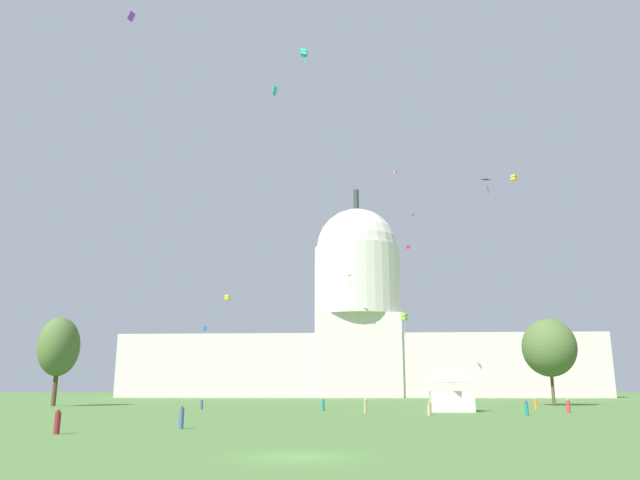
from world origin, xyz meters
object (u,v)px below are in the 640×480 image
(kite_black_high, at_px, (488,181))
(kite_turquoise_high, at_px, (304,53))
(person_red_mid_center, at_px, (568,406))
(kite_cyan_high, at_px, (275,91))
(kite_violet_high, at_px, (131,16))
(kite_red_high, at_px, (415,216))
(person_denim_edge_east, at_px, (202,405))
(person_teal_front_left, at_px, (526,408))
(kite_pink_high, at_px, (395,172))
(person_orange_lawn_far_right, at_px, (536,404))
(person_tan_near_tree_west, at_px, (365,406))
(event_tent, at_px, (450,387))
(person_denim_deep_crowd, at_px, (181,418))
(person_maroon_lawn_far_left, at_px, (57,422))
(kite_magenta_mid, at_px, (408,247))
(kite_blue_low, at_px, (205,329))
(kite_yellow_mid, at_px, (228,298))
(kite_gold_high, at_px, (514,178))
(capitol_building, at_px, (358,330))
(person_teal_front_right, at_px, (323,405))
(kite_green_mid, at_px, (350,278))
(tree_east_far, at_px, (549,348))
(kite_lime_low, at_px, (404,316))
(tree_west_far, at_px, (59,347))

(kite_black_high, xyz_separation_m, kite_turquoise_high, (-30.62, -31.51, 8.23))
(person_red_mid_center, xyz_separation_m, kite_cyan_high, (-34.76, -9.61, 37.43))
(kite_violet_high, xyz_separation_m, kite_red_high, (48.61, 77.86, -9.71))
(person_denim_edge_east, distance_m, person_teal_front_left, 42.90)
(person_red_mid_center, relative_size, kite_pink_high, 0.51)
(person_orange_lawn_far_right, bearing_deg, person_tan_near_tree_west, -155.50)
(event_tent, height_order, kite_cyan_high, kite_cyan_high)
(event_tent, relative_size, person_denim_deep_crowd, 4.29)
(person_maroon_lawn_far_left, bearing_deg, kite_magenta_mid, -59.63)
(event_tent, bearing_deg, kite_magenta_mid, 93.68)
(kite_violet_high, relative_size, kite_blue_low, 1.41)
(kite_yellow_mid, bearing_deg, kite_violet_high, -69.10)
(kite_black_high, distance_m, kite_magenta_mid, 28.85)
(kite_magenta_mid, relative_size, kite_turquoise_high, 0.44)
(person_teal_front_left, distance_m, kite_magenta_mid, 71.42)
(kite_gold_high, distance_m, kite_turquoise_high, 38.67)
(person_tan_near_tree_west, distance_m, kite_yellow_mid, 85.45)
(person_denim_edge_east, xyz_separation_m, kite_turquoise_high, (14.72, -10.69, 46.76))
(capitol_building, xyz_separation_m, kite_red_high, (15.29, -39.73, 26.22))
(person_teal_front_right, xyz_separation_m, kite_green_mid, (2.74, 94.97, 33.29))
(kite_violet_high, distance_m, kite_black_high, 65.55)
(kite_magenta_mid, bearing_deg, kite_yellow_mid, -15.42)
(kite_red_high, bearing_deg, kite_black_high, -167.71)
(person_red_mid_center, bearing_deg, kite_blue_low, 130.81)
(capitol_building, xyz_separation_m, person_denim_edge_east, (-21.80, -110.93, -20.14))
(capitol_building, distance_m, event_tent, 117.74)
(person_tan_near_tree_west, bearing_deg, kite_black_high, -90.89)
(capitol_building, xyz_separation_m, tree_east_far, (32.24, -89.00, -11.25))
(kite_cyan_high, bearing_deg, kite_lime_low, -134.16)
(person_tan_near_tree_west, bearing_deg, person_orange_lawn_far_right, -118.21)
(tree_west_far, relative_size, kite_magenta_mid, 13.42)
(kite_cyan_high, relative_size, kite_gold_high, 1.13)
(person_teal_front_left, relative_size, kite_magenta_mid, 1.55)
(person_teal_front_left, xyz_separation_m, kite_black_high, (6.10, 38.16, 38.43))
(capitol_building, relative_size, person_denim_deep_crowd, 89.28)
(person_teal_front_right, relative_size, person_teal_front_left, 0.94)
(tree_west_far, distance_m, kite_turquoise_high, 62.30)
(person_denim_edge_east, bearing_deg, kite_green_mid, 118.39)
(kite_magenta_mid, bearing_deg, kite_turquoise_high, 79.04)
(person_denim_edge_east, height_order, kite_magenta_mid, kite_magenta_mid)
(person_denim_deep_crowd, height_order, kite_gold_high, kite_gold_high)
(event_tent, bearing_deg, kite_violet_high, -174.38)
(person_red_mid_center, relative_size, kite_lime_low, 0.43)
(tree_west_far, relative_size, kite_blue_low, 14.25)
(capitol_building, bearing_deg, person_denim_edge_east, -101.12)
(kite_turquoise_high, bearing_deg, person_denim_deep_crowd, -6.91)
(event_tent, xyz_separation_m, person_denim_deep_crowd, (-24.55, -35.53, -2.21))
(kite_yellow_mid, relative_size, kite_pink_high, 0.93)
(person_teal_front_right, bearing_deg, kite_black_high, 12.54)
(kite_cyan_high, bearing_deg, person_red_mid_center, 179.07)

